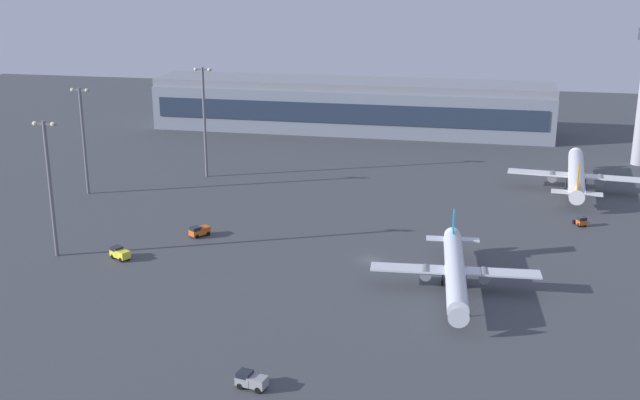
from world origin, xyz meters
TOP-DOWN VIEW (x-y plane):
  - ground_plane at (0.00, 0.00)m, footprint 416.00×416.00m
  - terminal_building at (-22.72, 113.57)m, footprint 127.75×22.40m
  - airplane_mid_apron at (15.88, -11.44)m, footprint 29.01×37.26m
  - airplane_far_stand at (42.30, 55.75)m, footprint 32.58×41.79m
  - pushback_tug at (40.93, 28.31)m, footprint 2.89×3.54m
  - cargo_loader at (-36.37, 6.10)m, footprint 4.06×4.48m
  - baggage_tractor at (-46.81, -8.97)m, footprint 4.56×3.78m
  - maintenance_van at (-9.28, -49.50)m, footprint 4.46×2.80m
  - apron_light_west at (-59.42, -9.70)m, footprint 4.80×0.90m
  - apron_light_central at (-50.13, 50.22)m, footprint 4.80×0.90m
  - apron_light_east at (-73.03, 29.88)m, footprint 4.80×0.90m

SIDE VIEW (x-z plane):
  - ground_plane at x=0.00m, z-range 0.00..0.00m
  - pushback_tug at x=40.93m, z-range 0.04..2.09m
  - cargo_loader at x=-36.37m, z-range 0.05..2.30m
  - baggage_tractor at x=-46.81m, z-range 0.05..2.30m
  - maintenance_van at x=-9.28m, z-range 0.05..2.30m
  - airplane_mid_apron at x=15.88m, z-range -1.17..8.39m
  - airplane_far_stand at x=42.30m, z-range -1.31..9.41m
  - terminal_building at x=-22.72m, z-range -0.11..16.29m
  - apron_light_east at x=-73.03m, z-range 1.84..27.52m
  - apron_light_west at x=-59.42m, z-range 1.85..28.12m
  - apron_light_central at x=-50.13m, z-range 1.87..30.16m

